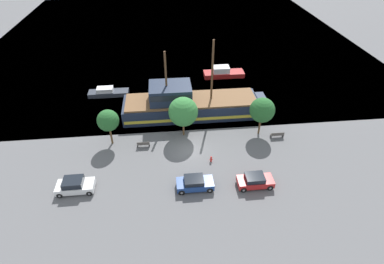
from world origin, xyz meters
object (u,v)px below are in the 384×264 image
(moored_boat_outer, at_px, (108,92))
(parked_car_curb_rear, at_px, (75,185))
(pirate_ship, at_px, (188,104))
(fire_hydrant, at_px, (211,159))
(parked_car_curb_mid, at_px, (195,183))
(bench_promenade_west, at_px, (277,135))
(parked_car_curb_front, at_px, (255,181))
(bench_promenade_east, at_px, (143,144))
(moored_boat_dockside, at_px, (223,73))

(moored_boat_outer, bearing_deg, parked_car_curb_rear, -92.59)
(pirate_ship, bearing_deg, fire_hydrant, -80.43)
(parked_car_curb_mid, distance_m, bench_promenade_west, 14.06)
(moored_boat_outer, height_order, parked_car_curb_front, parked_car_curb_front)
(parked_car_curb_mid, bearing_deg, parked_car_curb_front, -2.79)
(parked_car_curb_front, xyz_separation_m, parked_car_curb_rear, (-19.21, 1.24, 0.03))
(moored_boat_outer, relative_size, bench_promenade_east, 4.03)
(parked_car_curb_rear, bearing_deg, pirate_ship, 45.69)
(bench_promenade_west, bearing_deg, fire_hydrant, -158.17)
(pirate_ship, relative_size, bench_promenade_east, 13.09)
(pirate_ship, bearing_deg, parked_car_curb_front, -68.32)
(moored_boat_dockside, height_order, parked_car_curb_rear, moored_boat_dockside)
(bench_promenade_west, bearing_deg, moored_boat_outer, 150.02)
(parked_car_curb_mid, relative_size, bench_promenade_west, 2.27)
(moored_boat_outer, xyz_separation_m, parked_car_curb_rear, (-0.92, -20.37, 0.26))
(pirate_ship, distance_m, parked_car_curb_mid, 14.59)
(bench_promenade_east, bearing_deg, moored_boat_dockside, 53.75)
(moored_boat_dockside, distance_m, moored_boat_outer, 20.27)
(moored_boat_outer, bearing_deg, moored_boat_dockside, 13.84)
(moored_boat_outer, bearing_deg, bench_promenade_west, -29.98)
(parked_car_curb_rear, distance_m, bench_promenade_east, 9.63)
(pirate_ship, height_order, moored_boat_dockside, pirate_ship)
(parked_car_curb_front, height_order, parked_car_curb_mid, parked_car_curb_front)
(pirate_ship, height_order, bench_promenade_east, pirate_ship)
(moored_boat_dockside, relative_size, moored_boat_outer, 1.13)
(pirate_ship, xyz_separation_m, parked_car_curb_rear, (-13.30, -13.62, -0.94))
(pirate_ship, bearing_deg, parked_car_curb_rear, -134.31)
(moored_boat_dockside, xyz_separation_m, parked_car_curb_mid, (-7.91, -26.14, 0.06))
(parked_car_curb_front, relative_size, fire_hydrant, 5.04)
(moored_boat_dockside, height_order, bench_promenade_west, moored_boat_dockside)
(pirate_ship, distance_m, bench_promenade_west, 13.11)
(moored_boat_dockside, bearing_deg, pirate_ship, -122.21)
(parked_car_curb_rear, bearing_deg, parked_car_curb_front, -3.68)
(parked_car_curb_front, height_order, bench_promenade_east, parked_car_curb_front)
(fire_hydrant, relative_size, bench_promenade_east, 0.49)
(moored_boat_dockside, bearing_deg, bench_promenade_west, -78.26)
(pirate_ship, height_order, fire_hydrant, pirate_ship)
(parked_car_curb_front, bearing_deg, bench_promenade_west, 57.01)
(pirate_ship, distance_m, parked_car_curb_rear, 19.06)
(bench_promenade_west, bearing_deg, parked_car_curb_front, -122.99)
(parked_car_curb_mid, relative_size, fire_hydrant, 5.19)
(parked_car_curb_rear, relative_size, fire_hydrant, 5.12)
(parked_car_curb_mid, xyz_separation_m, bench_promenade_west, (11.74, 7.73, -0.29))
(fire_hydrant, bearing_deg, parked_car_curb_rear, -168.52)
(bench_promenade_east, distance_m, bench_promenade_west, 17.45)
(parked_car_curb_front, bearing_deg, bench_promenade_east, 147.24)
(fire_hydrant, bearing_deg, parked_car_curb_mid, -121.01)
(parked_car_curb_front, bearing_deg, pirate_ship, 111.68)
(moored_boat_outer, xyz_separation_m, parked_car_curb_mid, (11.77, -21.29, 0.22))
(moored_boat_dockside, xyz_separation_m, fire_hydrant, (-5.52, -22.15, -0.26))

